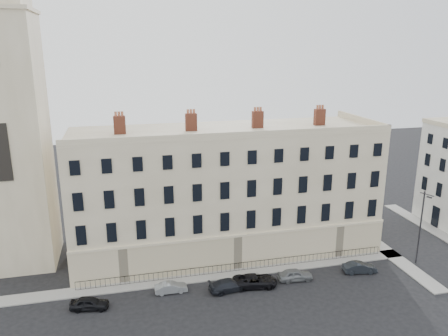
{
  "coord_description": "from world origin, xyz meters",
  "views": [
    {
      "loc": [
        -18.06,
        -37.07,
        24.31
      ],
      "look_at": [
        -6.6,
        10.0,
        10.86
      ],
      "focal_mm": 35.0,
      "sensor_mm": 36.0,
      "label": 1
    }
  ],
  "objects_px": {
    "car_c": "(229,285)",
    "car_f": "(360,268)",
    "car_b": "(171,288)",
    "car_d": "(255,281)",
    "car_a": "(90,303)",
    "car_e": "(295,275)",
    "streetlamp": "(421,224)"
  },
  "relations": [
    {
      "from": "car_a",
      "to": "car_b",
      "type": "relative_size",
      "value": 1.1
    },
    {
      "from": "car_b",
      "to": "car_f",
      "type": "height_order",
      "value": "car_f"
    },
    {
      "from": "car_a",
      "to": "car_f",
      "type": "distance_m",
      "value": 28.91
    },
    {
      "from": "car_d",
      "to": "streetlamp",
      "type": "relative_size",
      "value": 0.53
    },
    {
      "from": "car_c",
      "to": "car_e",
      "type": "distance_m",
      "value": 7.44
    },
    {
      "from": "car_e",
      "to": "streetlamp",
      "type": "distance_m",
      "value": 15.79
    },
    {
      "from": "car_f",
      "to": "car_d",
      "type": "bearing_deg",
      "value": 98.94
    },
    {
      "from": "car_b",
      "to": "car_e",
      "type": "relative_size",
      "value": 0.88
    },
    {
      "from": "car_c",
      "to": "car_b",
      "type": "bearing_deg",
      "value": 72.8
    },
    {
      "from": "car_b",
      "to": "car_e",
      "type": "xyz_separation_m",
      "value": [
        13.32,
        -0.74,
        0.1
      ]
    },
    {
      "from": "streetlamp",
      "to": "car_a",
      "type": "bearing_deg",
      "value": 160.4
    },
    {
      "from": "car_d",
      "to": "streetlamp",
      "type": "xyz_separation_m",
      "value": [
        19.81,
        0.41,
        4.23
      ]
    },
    {
      "from": "car_f",
      "to": "car_a",
      "type": "bearing_deg",
      "value": 99.26
    },
    {
      "from": "car_a",
      "to": "streetlamp",
      "type": "xyz_separation_m",
      "value": [
        36.5,
        0.6,
        4.26
      ]
    },
    {
      "from": "car_a",
      "to": "car_f",
      "type": "xyz_separation_m",
      "value": [
        28.91,
        0.2,
        -0.01
      ]
    },
    {
      "from": "car_e",
      "to": "car_f",
      "type": "bearing_deg",
      "value": -87.11
    },
    {
      "from": "car_b",
      "to": "car_d",
      "type": "bearing_deg",
      "value": -95.8
    },
    {
      "from": "car_d",
      "to": "car_e",
      "type": "height_order",
      "value": "car_d"
    },
    {
      "from": "car_d",
      "to": "car_e",
      "type": "distance_m",
      "value": 4.6
    },
    {
      "from": "car_c",
      "to": "car_d",
      "type": "bearing_deg",
      "value": -94.08
    },
    {
      "from": "car_d",
      "to": "car_f",
      "type": "xyz_separation_m",
      "value": [
        12.22,
        0.02,
        -0.04
      ]
    },
    {
      "from": "car_c",
      "to": "streetlamp",
      "type": "relative_size",
      "value": 0.49
    },
    {
      "from": "car_d",
      "to": "car_c",
      "type": "bearing_deg",
      "value": 100.35
    },
    {
      "from": "car_b",
      "to": "streetlamp",
      "type": "height_order",
      "value": "streetlamp"
    },
    {
      "from": "car_c",
      "to": "car_f",
      "type": "xyz_separation_m",
      "value": [
        15.05,
        0.16,
        -0.01
      ]
    },
    {
      "from": "car_a",
      "to": "car_d",
      "type": "bearing_deg",
      "value": -79.6
    },
    {
      "from": "car_e",
      "to": "car_f",
      "type": "xyz_separation_m",
      "value": [
        7.62,
        -0.17,
        -0.03
      ]
    },
    {
      "from": "car_a",
      "to": "car_e",
      "type": "height_order",
      "value": "car_e"
    },
    {
      "from": "car_c",
      "to": "car_f",
      "type": "relative_size",
      "value": 1.16
    },
    {
      "from": "car_b",
      "to": "car_f",
      "type": "relative_size",
      "value": 0.89
    },
    {
      "from": "car_d",
      "to": "car_f",
      "type": "bearing_deg",
      "value": -82.46
    },
    {
      "from": "streetlamp",
      "to": "car_c",
      "type": "bearing_deg",
      "value": 160.87
    }
  ]
}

